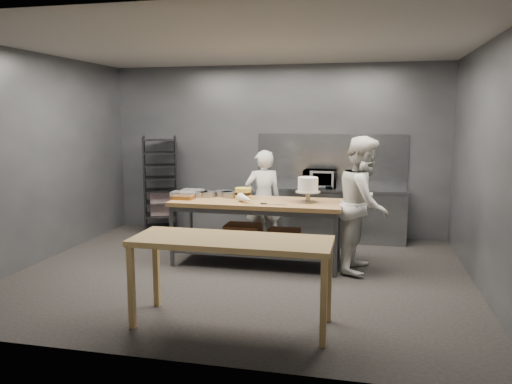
% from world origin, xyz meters
% --- Properties ---
extents(ground, '(6.00, 6.00, 0.00)m').
position_xyz_m(ground, '(0.00, 0.00, 0.00)').
color(ground, black).
rests_on(ground, ground).
extents(back_wall, '(6.00, 0.04, 3.00)m').
position_xyz_m(back_wall, '(0.00, 2.50, 1.50)').
color(back_wall, '#4C4F54').
rests_on(back_wall, ground).
extents(work_table, '(2.40, 0.90, 0.92)m').
position_xyz_m(work_table, '(0.12, 0.51, 0.57)').
color(work_table, olive).
rests_on(work_table, ground).
extents(near_counter, '(2.00, 0.70, 0.90)m').
position_xyz_m(near_counter, '(0.33, -1.64, 0.81)').
color(near_counter, olive).
rests_on(near_counter, ground).
extents(back_counter, '(2.60, 0.60, 0.90)m').
position_xyz_m(back_counter, '(1.00, 2.18, 0.45)').
color(back_counter, slate).
rests_on(back_counter, ground).
extents(splashback_panel, '(2.60, 0.02, 0.90)m').
position_xyz_m(splashback_panel, '(1.00, 2.48, 1.35)').
color(splashback_panel, slate).
rests_on(splashback_panel, back_counter).
extents(speed_rack, '(0.81, 0.83, 1.75)m').
position_xyz_m(speed_rack, '(-2.05, 2.10, 0.86)').
color(speed_rack, black).
rests_on(speed_rack, ground).
extents(chef_behind, '(0.68, 0.58, 1.58)m').
position_xyz_m(chef_behind, '(0.03, 1.31, 0.79)').
color(chef_behind, silver).
rests_on(chef_behind, ground).
extents(chef_right, '(0.82, 0.99, 1.84)m').
position_xyz_m(chef_right, '(1.59, 0.53, 0.92)').
color(chef_right, silver).
rests_on(chef_right, ground).
extents(microwave, '(0.54, 0.37, 0.30)m').
position_xyz_m(microwave, '(0.83, 2.18, 1.05)').
color(microwave, black).
rests_on(microwave, back_counter).
extents(frosted_cake_stand, '(0.34, 0.34, 0.35)m').
position_xyz_m(frosted_cake_stand, '(0.83, 0.51, 1.15)').
color(frosted_cake_stand, '#AA9F88').
rests_on(frosted_cake_stand, work_table).
extents(layer_cake, '(0.23, 0.23, 0.16)m').
position_xyz_m(layer_cake, '(-0.12, 0.61, 1.00)').
color(layer_cake, gold).
rests_on(layer_cake, work_table).
extents(cake_pans, '(0.78, 0.44, 0.07)m').
position_xyz_m(cake_pans, '(-0.60, 0.72, 0.96)').
color(cake_pans, gray).
rests_on(cake_pans, work_table).
extents(piping_bag, '(0.33, 0.37, 0.12)m').
position_xyz_m(piping_bag, '(0.01, 0.25, 0.98)').
color(piping_bag, white).
rests_on(piping_bag, work_table).
extents(offset_spatula, '(0.36, 0.02, 0.02)m').
position_xyz_m(offset_spatula, '(0.35, 0.23, 0.93)').
color(offset_spatula, slate).
rests_on(offset_spatula, work_table).
extents(pastry_clamshells, '(0.38, 0.46, 0.11)m').
position_xyz_m(pastry_clamshells, '(-0.93, 0.51, 0.98)').
color(pastry_clamshells, brown).
rests_on(pastry_clamshells, work_table).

